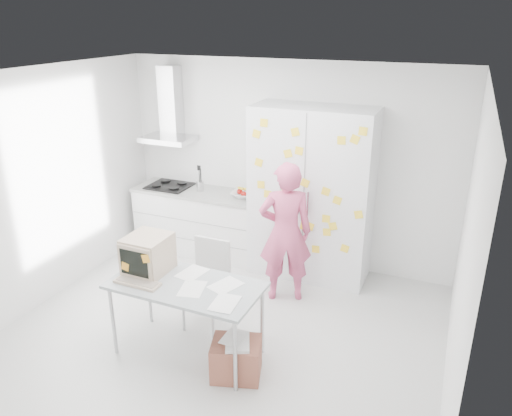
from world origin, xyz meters
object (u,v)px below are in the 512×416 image
at_px(person, 285,233).
at_px(cardboard_box, 236,358).
at_px(chair, 208,278).
at_px(desk, 161,267).

height_order(person, cardboard_box, person).
xyz_separation_m(person, chair, (-0.59, -0.82, -0.30)).
distance_m(desk, cardboard_box, 1.14).
bearing_deg(person, chair, 30.36).
relative_size(person, chair, 1.75).
xyz_separation_m(person, desk, (-0.82, -1.34, 0.04)).
relative_size(desk, cardboard_box, 2.75).
bearing_deg(cardboard_box, chair, 133.15).
xyz_separation_m(desk, chair, (0.23, 0.52, -0.34)).
height_order(chair, cardboard_box, chair).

